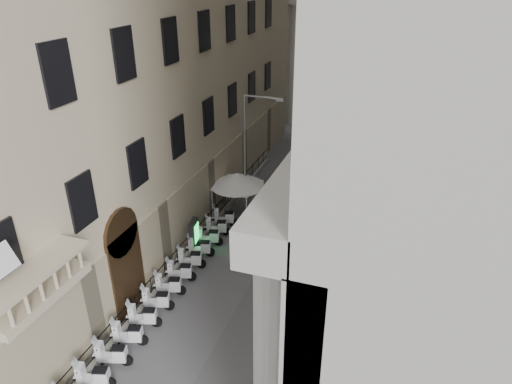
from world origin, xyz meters
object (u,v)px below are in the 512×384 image
at_px(security_tent, 236,179).
at_px(pedestrian_a, 302,216).
at_px(info_kiosk, 195,236).
at_px(pedestrian_b, 334,159).
at_px(street_lamp, 249,145).

distance_m(security_tent, pedestrian_a, 5.08).
bearing_deg(info_kiosk, pedestrian_b, 62.12).
distance_m(info_kiosk, pedestrian_b, 16.24).
relative_size(security_tent, info_kiosk, 1.78).
height_order(security_tent, pedestrian_a, security_tent).
bearing_deg(security_tent, info_kiosk, -96.29).
bearing_deg(info_kiosk, security_tent, 75.77).
height_order(info_kiosk, pedestrian_a, info_kiosk).
height_order(security_tent, street_lamp, street_lamp).
xyz_separation_m(street_lamp, pedestrian_b, (4.09, 9.64, -4.11)).
relative_size(pedestrian_a, pedestrian_b, 1.06).
bearing_deg(pedestrian_a, info_kiosk, 42.23).
xyz_separation_m(pedestrian_a, pedestrian_b, (0.19, 10.57, -0.05)).
bearing_deg(pedestrian_a, pedestrian_b, -90.08).
bearing_deg(security_tent, pedestrian_a, -8.19).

